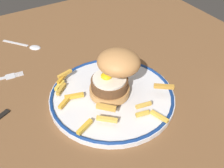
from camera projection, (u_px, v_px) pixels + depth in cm
name	position (u px, v px, depth cm)	size (l,w,h in cm)	color
ground_plane	(125.00, 104.00, 67.85)	(119.58, 101.09, 4.00)	brown
dinner_plate	(112.00, 96.00, 65.85)	(29.72, 29.72, 1.60)	silver
burger	(115.00, 73.00, 61.92)	(12.43, 13.04, 11.67)	tan
fries_pile	(104.00, 92.00, 64.46)	(25.60, 25.31, 2.88)	gold
spoon	(31.00, 46.00, 83.81)	(11.45, 9.63, 0.90)	silver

